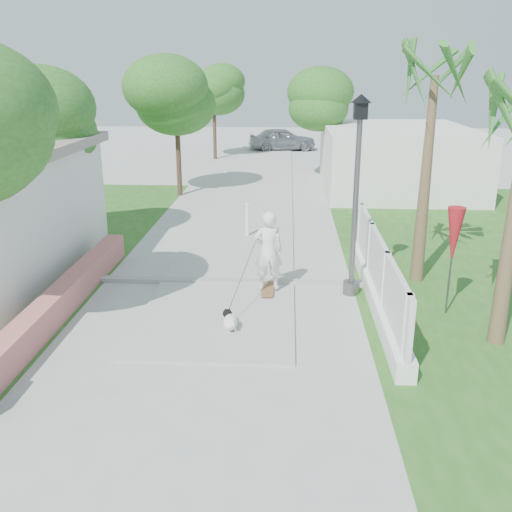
# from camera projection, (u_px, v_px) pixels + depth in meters

# --- Properties ---
(ground) EXTENTS (90.00, 90.00, 0.00)m
(ground) POSITION_uv_depth(u_px,v_px,m) (183.00, 435.00, 8.06)
(ground) COLOR #B7B7B2
(ground) RESTS_ON ground
(path_strip) EXTENTS (3.20, 36.00, 0.06)m
(path_strip) POSITION_uv_depth(u_px,v_px,m) (258.00, 178.00, 27.02)
(path_strip) COLOR #B7B7B2
(path_strip) RESTS_ON ground
(curb) EXTENTS (6.50, 0.25, 0.10)m
(curb) POSITION_uv_depth(u_px,v_px,m) (227.00, 281.00, 13.74)
(curb) COLOR #999993
(curb) RESTS_ON ground
(grass_right) EXTENTS (8.00, 20.00, 0.01)m
(grass_right) POSITION_uv_depth(u_px,v_px,m) (495.00, 262.00, 15.27)
(grass_right) COLOR #265E1D
(grass_right) RESTS_ON ground
(pink_wall) EXTENTS (0.45, 8.20, 0.80)m
(pink_wall) POSITION_uv_depth(u_px,v_px,m) (52.00, 309.00, 11.51)
(pink_wall) COLOR #C36464
(pink_wall) RESTS_ON ground
(lattice_fence) EXTENTS (0.35, 7.00, 1.50)m
(lattice_fence) POSITION_uv_depth(u_px,v_px,m) (377.00, 280.00, 12.45)
(lattice_fence) COLOR white
(lattice_fence) RESTS_ON ground
(building_right) EXTENTS (6.00, 8.00, 2.60)m
(building_right) POSITION_uv_depth(u_px,v_px,m) (395.00, 158.00, 24.41)
(building_right) COLOR silver
(building_right) RESTS_ON ground
(street_lamp) EXTENTS (0.44, 0.44, 4.44)m
(street_lamp) POSITION_uv_depth(u_px,v_px,m) (356.00, 190.00, 12.37)
(street_lamp) COLOR #59595E
(street_lamp) RESTS_ON ground
(bollard) EXTENTS (0.14, 0.14, 1.09)m
(bollard) POSITION_uv_depth(u_px,v_px,m) (247.00, 219.00, 17.35)
(bollard) COLOR white
(bollard) RESTS_ON ground
(patio_umbrella) EXTENTS (0.36, 0.36, 2.30)m
(patio_umbrella) POSITION_uv_depth(u_px,v_px,m) (454.00, 237.00, 11.55)
(patio_umbrella) COLOR #59595E
(patio_umbrella) RESTS_ON ground
(tree_left_mid) EXTENTS (3.20, 3.20, 4.85)m
(tree_left_mid) POSITION_uv_depth(u_px,v_px,m) (32.00, 125.00, 15.31)
(tree_left_mid) COLOR #4C3826
(tree_left_mid) RESTS_ON ground
(tree_path_left) EXTENTS (3.40, 3.40, 5.23)m
(tree_path_left) POSITION_uv_depth(u_px,v_px,m) (176.00, 99.00, 22.19)
(tree_path_left) COLOR #4C3826
(tree_path_left) RESTS_ON ground
(tree_path_right) EXTENTS (3.00, 3.00, 4.79)m
(tree_path_right) POSITION_uv_depth(u_px,v_px,m) (329.00, 102.00, 25.75)
(tree_path_right) COLOR #4C3826
(tree_path_right) RESTS_ON ground
(tree_path_far) EXTENTS (3.20, 3.20, 5.17)m
(tree_path_far) POSITION_uv_depth(u_px,v_px,m) (214.00, 90.00, 31.66)
(tree_path_far) COLOR #4C3826
(tree_path_far) RESTS_ON ground
(palm_far) EXTENTS (1.80, 1.80, 5.30)m
(palm_far) POSITION_uv_depth(u_px,v_px,m) (434.00, 90.00, 12.58)
(palm_far) COLOR brown
(palm_far) RESTS_ON ground
(skateboarder) EXTENTS (1.02, 2.37, 1.94)m
(skateboarder) POSITION_uv_depth(u_px,v_px,m) (255.00, 264.00, 12.39)
(skateboarder) COLOR brown
(skateboarder) RESTS_ON ground
(dog) EXTENTS (0.43, 0.60, 0.43)m
(dog) POSITION_uv_depth(u_px,v_px,m) (230.00, 321.00, 11.16)
(dog) COLOR white
(dog) RESTS_ON ground
(parked_car) EXTENTS (4.42, 2.42, 1.42)m
(parked_car) POSITION_uv_depth(u_px,v_px,m) (282.00, 139.00, 36.06)
(parked_car) COLOR #B4B5BC
(parked_car) RESTS_ON ground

